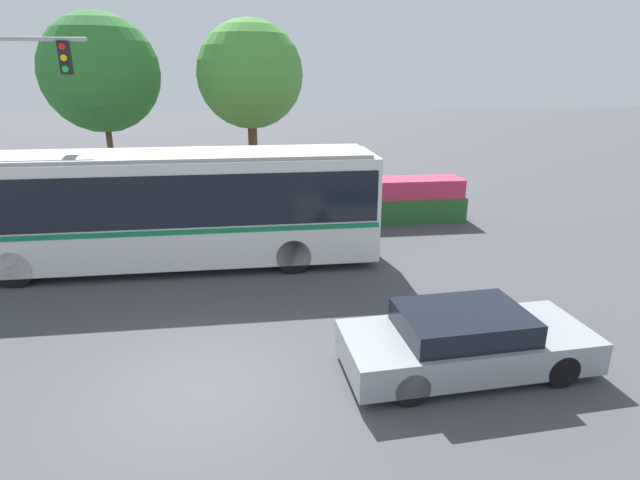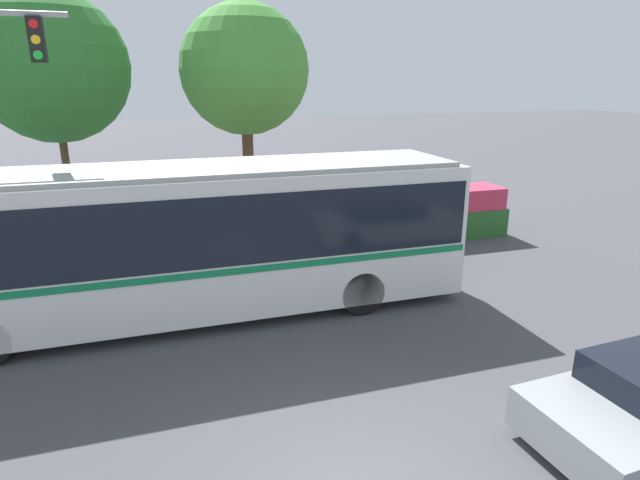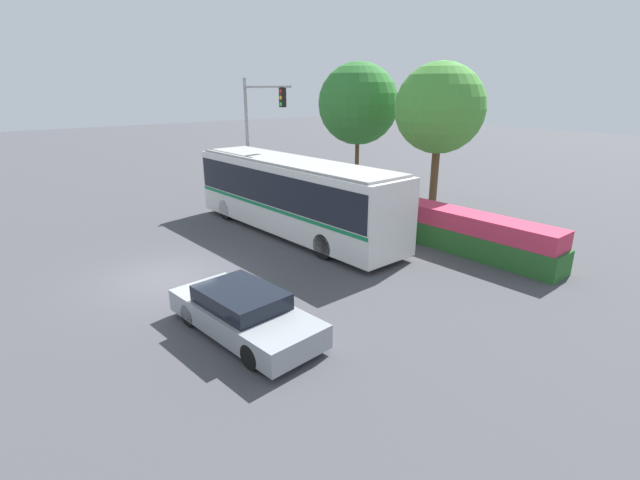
% 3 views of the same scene
% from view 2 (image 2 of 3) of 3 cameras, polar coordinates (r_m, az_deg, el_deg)
% --- Properties ---
extents(city_bus, '(11.80, 2.69, 3.30)m').
position_cam_2_polar(city_bus, '(11.56, -13.37, 0.80)').
color(city_bus, silver).
rests_on(city_bus, ground).
extents(flowering_hedge, '(10.99, 1.35, 1.62)m').
position_cam_2_polar(flowering_hedge, '(16.36, 2.88, 2.08)').
color(flowering_hedge, '#286028').
rests_on(flowering_hedge, ground).
extents(street_tree_left, '(4.62, 4.62, 7.70)m').
position_cam_2_polar(street_tree_left, '(18.83, -27.19, 16.41)').
color(street_tree_left, brown).
rests_on(street_tree_left, ground).
extents(street_tree_centre, '(4.28, 4.28, 7.48)m').
position_cam_2_polar(street_tree_centre, '(18.44, -8.21, 17.84)').
color(street_tree_centre, brown).
rests_on(street_tree_centre, ground).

